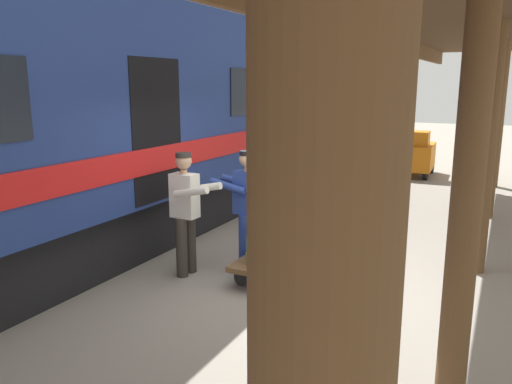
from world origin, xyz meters
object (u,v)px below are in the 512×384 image
Objects in this scene: suitcase_maroon_trunk at (324,247)px; baggage_tug at (413,154)px; luggage_cart at (304,254)px; porter_by_door at (186,210)px; suitcase_tan_vintage at (309,258)px; suitcase_teal_softside at (266,240)px; suitcase_burgundy_valise at (323,231)px; train_car at (78,120)px; porter_in_overalls at (246,206)px; suitcase_orange_carryall at (284,242)px; suitcase_gray_aluminum at (299,230)px; suitcase_olive_duffel at (267,254)px; suitcase_red_plastic at (337,233)px.

baggage_tug is (0.27, -8.54, 0.22)m from suitcase_maroon_trunk.
porter_by_door is at bearing 30.11° from luggage_cart.
suitcase_tan_vintage is 0.58m from suitcase_maroon_trunk.
suitcase_burgundy_valise reaches higher than suitcase_teal_softside.
porter_in_overalls is at bearing -173.21° from train_car.
porter_by_door is at bearing 25.56° from suitcase_maroon_trunk.
suitcase_gray_aluminum is at bearing -90.00° from suitcase_orange_carryall.
suitcase_maroon_trunk is at bearing -166.74° from porter_in_overalls.
suitcase_tan_vintage is 1.14× the size of suitcase_teal_softside.
suitcase_tan_vintage is 1.01× the size of suitcase_gray_aluminum.
porter_in_overalls is (1.08, -0.32, 0.50)m from suitcase_tan_vintage.
suitcase_olive_duffel is 0.88× the size of suitcase_red_plastic.
train_car is 32.58× the size of suitcase_gray_aluminum.
suitcase_burgundy_valise reaches higher than suitcase_maroon_trunk.
suitcase_orange_carryall is 0.30× the size of porter_in_overalls.
baggage_tug is (-0.32, -7.96, 0.21)m from suitcase_gray_aluminum.
suitcase_burgundy_valise is at bearing -133.81° from suitcase_olive_duffel.
porter_by_door reaches higher than suitcase_red_plastic.
porter_in_overalls is at bearing 37.60° from suitcase_red_plastic.
suitcase_red_plastic is at bearing -93.08° from suitcase_burgundy_valise.
porter_in_overalls is at bearing -33.74° from suitcase_olive_duffel.
porter_in_overalls reaches higher than suitcase_tan_vintage.
porter_by_door is (1.70, 0.81, 0.51)m from suitcase_maroon_trunk.
baggage_tug is (-0.03, -8.54, 0.37)m from luggage_cart.
porter_by_door is at bearing 12.13° from suitcase_olive_duffel.
suitcase_maroon_trunk is 0.93× the size of suitcase_red_plastic.
porter_in_overalls is (1.05, 0.27, 0.31)m from suitcase_burgundy_valise.
baggage_tug reaches higher than suitcase_teal_softside.
suitcase_red_plastic is at bearing 180.00° from suitcase_gray_aluminum.
suitcase_gray_aluminum is at bearing -128.48° from porter_by_door.
train_car reaches higher than porter_by_door.
baggage_tug is at bearing -92.17° from suitcase_orange_carryall.
suitcase_tan_vintage is 0.94× the size of suitcase_red_plastic.
porter_by_door reaches higher than suitcase_tan_vintage.
suitcase_tan_vintage is 1.28× the size of suitcase_burgundy_valise.
suitcase_tan_vintage is at bearing 117.35° from suitcase_gray_aluminum.
suitcase_red_plastic is at bearing -117.35° from luggage_cart.
porter_in_overalls is at bearing -138.05° from porter_by_door.
suitcase_gray_aluminum is 0.82m from suitcase_burgundy_valise.
suitcase_tan_vintage is 1.15m from suitcase_red_plastic.
train_car is 4.09m from suitcase_burgundy_valise.
porter_by_door reaches higher than suitcase_teal_softside.
porter_in_overalls is 0.97× the size of baggage_tug.
train_car is 33.88× the size of suitcase_orange_carryall.
suitcase_olive_duffel is 1.06× the size of suitcase_teal_softside.
suitcase_tan_vintage is 0.32× the size of porter_in_overalls.
porter_in_overalls is at bearing -16.63° from suitcase_tan_vintage.
luggage_cart is at bearing 0.00° from suitcase_maroon_trunk.
train_car is at bearing 0.45° from suitcase_teal_softside.
suitcase_gray_aluminum is 1.27× the size of suitcase_burgundy_valise.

